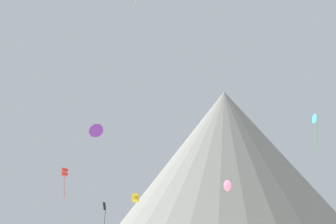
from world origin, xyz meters
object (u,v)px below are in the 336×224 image
object	(u,v)px
kite_pink_low	(227,186)
kite_violet_mid	(96,131)
rock_massif	(224,181)
kite_cyan_mid	(315,120)
kite_black_low	(104,211)
kite_red_mid	(65,172)
kite_yellow_low	(136,198)

from	to	relation	value
kite_pink_low	kite_violet_mid	distance (m)	25.33
rock_massif	kite_cyan_mid	bearing A→B (deg)	-82.18
kite_cyan_mid	kite_black_low	world-z (taller)	kite_cyan_mid
kite_black_low	kite_red_mid	bearing A→B (deg)	117.22
rock_massif	kite_violet_mid	distance (m)	67.84
kite_cyan_mid	kite_black_low	bearing A→B (deg)	46.73
kite_pink_low	kite_violet_mid	xyz separation A→B (m)	(-19.29, -15.24, 6.10)
rock_massif	kite_yellow_low	xyz separation A→B (m)	(-15.84, -55.74, -10.95)
kite_violet_mid	kite_red_mid	bearing A→B (deg)	-58.78
rock_massif	kite_cyan_mid	xyz separation A→B (m)	(9.67, -70.44, -2.91)
kite_cyan_mid	kite_black_low	xyz separation A→B (m)	(-30.91, 16.80, -9.93)
kite_cyan_mid	kite_red_mid	distance (m)	48.44
kite_pink_low	kite_black_low	bearing A→B (deg)	-117.79
rock_massif	kite_yellow_low	size ratio (longest dim) A/B	71.11
kite_cyan_mid	kite_violet_mid	distance (m)	30.67
kite_pink_low	kite_cyan_mid	xyz separation A→B (m)	(10.82, -21.04, 5.39)
kite_yellow_low	kite_red_mid	distance (m)	20.01
kite_yellow_low	kite_pink_low	bearing A→B (deg)	29.87
kite_pink_low	kite_red_mid	world-z (taller)	kite_red_mid
kite_cyan_mid	kite_black_low	size ratio (longest dim) A/B	0.96
kite_cyan_mid	kite_red_mid	world-z (taller)	kite_cyan_mid
kite_pink_low	kite_violet_mid	bearing A→B (deg)	-91.39
rock_massif	kite_yellow_low	distance (m)	58.97
kite_violet_mid	kite_red_mid	world-z (taller)	kite_violet_mid
kite_pink_low	kite_red_mid	size ratio (longest dim) A/B	0.35
kite_red_mid	kite_violet_mid	bearing A→B (deg)	-175.38
kite_violet_mid	kite_yellow_low	bearing A→B (deg)	-114.24
kite_yellow_low	rock_massif	bearing A→B (deg)	80.69
kite_pink_low	kite_red_mid	xyz separation A→B (m)	(-30.06, 4.88, 3.53)
kite_violet_mid	kite_pink_low	bearing A→B (deg)	-138.63
kite_yellow_low	kite_black_low	size ratio (longest dim) A/B	0.26
kite_violet_mid	kite_black_low	distance (m)	15.32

